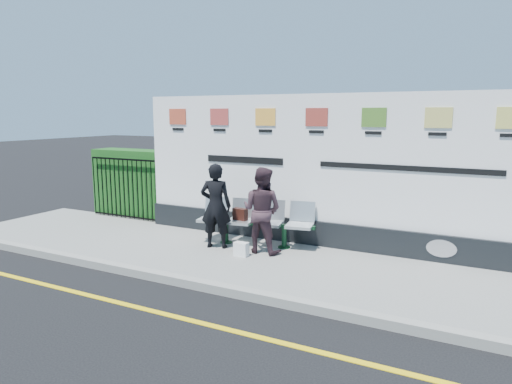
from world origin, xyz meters
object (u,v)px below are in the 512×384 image
billboard (317,181)px  bench (255,233)px  woman_right (262,210)px  woman_left (216,206)px

billboard → bench: size_ratio=3.43×
billboard → woman_right: bearing=-126.1°
bench → woman_right: woman_right is taller
billboard → woman_left: billboard is taller
billboard → woman_right: billboard is taller
billboard → bench: billboard is taller
bench → woman_left: size_ratio=1.39×
woman_right → bench: bearing=-44.6°
woman_left → woman_right: woman_left is taller
billboard → woman_left: size_ratio=4.77×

